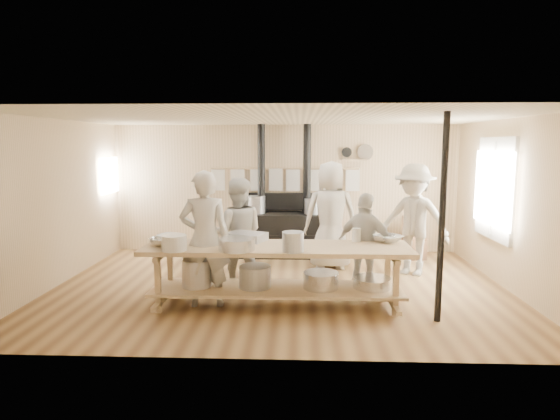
{
  "coord_description": "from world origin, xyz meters",
  "views": [
    {
      "loc": [
        0.3,
        -7.07,
        2.21
      ],
      "look_at": [
        -0.0,
        0.2,
        1.18
      ],
      "focal_mm": 30.0,
      "sensor_mm": 36.0,
      "label": 1
    }
  ],
  "objects": [
    {
      "name": "cook_left",
      "position": [
        -0.64,
        -0.1,
        0.86
      ],
      "size": [
        0.88,
        0.71,
        1.71
      ],
      "primitive_type": "imported",
      "rotation": [
        0.0,
        0.0,
        3.23
      ],
      "color": "#BAB2A5",
      "rests_on": "ground"
    },
    {
      "name": "left_opening",
      "position": [
        -3.45,
        2.0,
        1.6
      ],
      "size": [
        0.0,
        0.9,
        0.9
      ],
      "color": "white",
      "rests_on": "ground"
    },
    {
      "name": "room_shell",
      "position": [
        0.0,
        0.0,
        1.62
      ],
      "size": [
        7.0,
        7.0,
        7.0
      ],
      "color": "tan",
      "rests_on": "ground"
    },
    {
      "name": "cook_by_window",
      "position": [
        2.23,
        0.8,
        0.95
      ],
      "size": [
        1.41,
        1.24,
        1.89
      ],
      "primitive_type": "imported",
      "rotation": [
        0.0,
        0.0,
        -0.56
      ],
      "color": "#BAB2A5",
      "rests_on": "ground"
    },
    {
      "name": "window_right",
      "position": [
        3.47,
        0.6,
        1.5
      ],
      "size": [
        0.09,
        1.5,
        1.65
      ],
      "color": "beige",
      "rests_on": "ground"
    },
    {
      "name": "bowl_steel_a",
      "position": [
        -1.55,
        -0.94,
        0.9
      ],
      "size": [
        0.44,
        0.44,
        0.11
      ],
      "primitive_type": "imported",
      "rotation": [
        0.0,
        0.0,
        1.17
      ],
      "color": "silver",
      "rests_on": "prep_table"
    },
    {
      "name": "bowl_white_b",
      "position": [
        1.55,
        -0.57,
        0.9
      ],
      "size": [
        0.54,
        0.54,
        0.09
      ],
      "primitive_type": "imported",
      "rotation": [
        0.0,
        0.0,
        2.28
      ],
      "color": "silver",
      "rests_on": "prep_table"
    },
    {
      "name": "pitcher",
      "position": [
        1.11,
        -0.57,
        0.95
      ],
      "size": [
        0.12,
        0.12,
        0.19
      ],
      "primitive_type": "cylinder",
      "rotation": [
        0.0,
        0.0,
        0.01
      ],
      "color": "silver",
      "rests_on": "prep_table"
    },
    {
      "name": "cook_center",
      "position": [
        0.86,
        1.13,
        0.96
      ],
      "size": [
        0.95,
        0.63,
        1.92
      ],
      "primitive_type": "imported",
      "rotation": [
        0.0,
        0.0,
        3.16
      ],
      "color": "#BAB2A5",
      "rests_on": "ground"
    },
    {
      "name": "bowl_white_a",
      "position": [
        -1.55,
        -0.57,
        0.89
      ],
      "size": [
        0.44,
        0.44,
        0.08
      ],
      "primitive_type": "imported",
      "rotation": [
        0.0,
        0.0,
        -0.38
      ],
      "color": "silver",
      "rests_on": "prep_table"
    },
    {
      "name": "towel_rail",
      "position": [
        -0.0,
        2.4,
        1.55
      ],
      "size": [
        3.0,
        0.04,
        0.47
      ],
      "color": "#A0855B",
      "rests_on": "ground"
    },
    {
      "name": "cook_far_left",
      "position": [
        -0.98,
        -0.88,
        0.94
      ],
      "size": [
        0.74,
        0.54,
        1.87
      ],
      "primitive_type": "imported",
      "rotation": [
        0.0,
        0.0,
        3.28
      ],
      "color": "#BAB2A5",
      "rests_on": "ground"
    },
    {
      "name": "cook_right",
      "position": [
        1.26,
        -0.41,
        0.76
      ],
      "size": [
        0.96,
        0.78,
        1.52
      ],
      "primitive_type": "imported",
      "rotation": [
        0.0,
        0.0,
        2.59
      ],
      "color": "#BAB2A5",
      "rests_on": "ground"
    },
    {
      "name": "prep_table",
      "position": [
        -0.01,
        -0.9,
        0.52
      ],
      "size": [
        3.6,
        0.9,
        0.85
      ],
      "color": "#A0855B",
      "rests_on": "ground"
    },
    {
      "name": "roasting_pan",
      "position": [
        -0.44,
        -0.57,
        0.91
      ],
      "size": [
        0.61,
        0.53,
        0.11
      ],
      "primitive_type": "cube",
      "rotation": [
        0.0,
        0.0,
        -0.42
      ],
      "color": "#B2B2B7",
      "rests_on": "prep_table"
    },
    {
      "name": "ground",
      "position": [
        0.0,
        0.0,
        0.0
      ],
      "size": [
        7.0,
        7.0,
        0.0
      ],
      "primitive_type": "plane",
      "color": "brown",
      "rests_on": "ground"
    },
    {
      "name": "chair",
      "position": [
        2.54,
        1.95,
        0.24
      ],
      "size": [
        0.43,
        0.43,
        0.82
      ],
      "rotation": [
        0.0,
        0.0,
        0.13
      ],
      "color": "#553422",
      "rests_on": "ground"
    },
    {
      "name": "mixing_bowl_large",
      "position": [
        -0.51,
        -1.16,
        0.93
      ],
      "size": [
        0.57,
        0.57,
        0.15
      ],
      "primitive_type": "cylinder",
      "rotation": [
        0.0,
        0.0,
        0.24
      ],
      "color": "silver",
      "rests_on": "prep_table"
    },
    {
      "name": "support_post",
      "position": [
        2.05,
        -1.35,
        1.3
      ],
      "size": [
        0.08,
        0.08,
        2.6
      ],
      "primitive_type": "cylinder",
      "color": "black",
      "rests_on": "ground"
    },
    {
      "name": "deep_bowl_enamel",
      "position": [
        -1.31,
        -1.23,
        0.95
      ],
      "size": [
        0.33,
        0.33,
        0.2
      ],
      "primitive_type": "cylinder",
      "rotation": [
        0.0,
        0.0,
        -0.02
      ],
      "color": "silver",
      "rests_on": "prep_table"
    },
    {
      "name": "bucket_galv",
      "position": [
        0.22,
        -1.23,
        0.98
      ],
      "size": [
        0.31,
        0.31,
        0.26
      ],
      "primitive_type": "cylinder",
      "rotation": [
        0.0,
        0.0,
        -0.12
      ],
      "color": "gray",
      "rests_on": "prep_table"
    },
    {
      "name": "bowl_steel_b",
      "position": [
        1.49,
        -0.57,
        0.9
      ],
      "size": [
        0.41,
        0.41,
        0.11
      ],
      "primitive_type": "imported",
      "rotation": [
        0.0,
        0.0,
        3.38
      ],
      "color": "silver",
      "rests_on": "prep_table"
    },
    {
      "name": "stove",
      "position": [
        -0.01,
        2.12,
        0.52
      ],
      "size": [
        1.9,
        0.75,
        2.6
      ],
      "color": "black",
      "rests_on": "ground"
    },
    {
      "name": "back_wall_shelf",
      "position": [
        1.46,
        2.43,
        2.0
      ],
      "size": [
        0.63,
        0.14,
        0.32
      ],
      "color": "#A0855B",
      "rests_on": "ground"
    }
  ]
}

